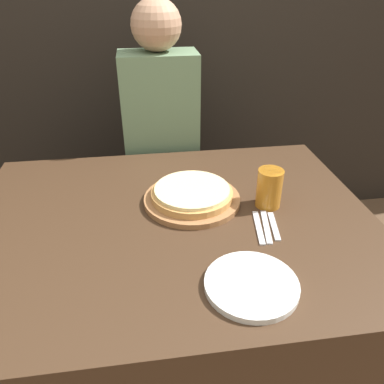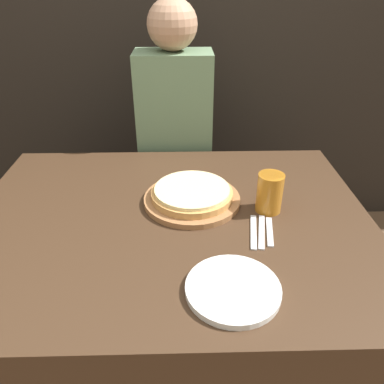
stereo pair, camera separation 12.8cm
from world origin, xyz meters
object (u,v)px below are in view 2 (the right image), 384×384
Objects in this scene: pizza_on_board at (192,196)px; fork at (254,232)px; dinner_plate at (233,289)px; dinner_knife at (262,232)px; beer_glass at (270,191)px; spoon at (270,232)px; diner_person at (175,149)px.

fork is (0.19, -0.18, -0.02)m from pizza_on_board.
dinner_plate is 1.39× the size of dinner_knife.
fork is at bearing 180.00° from dinner_knife.
pizza_on_board is at bearing 139.23° from dinner_knife.
dinner_plate is at bearing -113.74° from beer_glass.
pizza_on_board is 0.30m from spoon.
diner_person is at bearing 99.16° from dinner_plate.
beer_glass is at bearing 81.55° from spoon.
pizza_on_board reaches higher than dinner_plate.
pizza_on_board is 2.49× the size of beer_glass.
dinner_plate is 1.39× the size of fork.
diner_person is (-0.30, 0.74, -0.05)m from spoon.
diner_person is (-0.07, 0.56, -0.07)m from pizza_on_board.
beer_glass is (0.25, -0.06, 0.05)m from pizza_on_board.
dinner_plate is (-0.16, -0.37, -0.06)m from beer_glass.
diner_person reaches higher than dinner_plate.
diner_person is (-0.28, 0.74, -0.05)m from dinner_knife.
diner_person is (-0.25, 0.74, -0.05)m from fork.
beer_glass is 0.14m from spoon.
pizza_on_board is 0.25× the size of diner_person.
beer_glass reaches higher than pizza_on_board.
dinner_plate is 1.63× the size of spoon.
pizza_on_board is at bearing 142.38° from spoon.
diner_person is at bearing 96.80° from pizza_on_board.
pizza_on_board is 1.92× the size of dinner_knife.
dinner_knife is (-0.04, -0.12, -0.07)m from beer_glass.
beer_glass reaches higher than dinner_knife.
diner_person reaches higher than fork.
spoon is (-0.02, -0.12, -0.07)m from beer_glass.
spoon is (0.24, -0.18, -0.02)m from pizza_on_board.
dinner_plate reaches higher than fork.
dinner_plate is at bearing -110.98° from fork.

